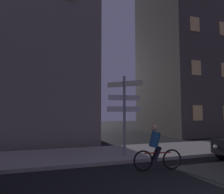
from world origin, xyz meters
The scene contains 5 objects.
sidewalk_kerb centered at (0.00, 6.78, 0.07)m, with size 40.00×3.41×0.14m, color gray.
signpost centered at (-0.41, 5.80, 2.26)m, with size 1.61×1.24×3.55m.
cyclist centered at (0.10, 3.95, 0.75)m, with size 1.82×0.37×1.61m.
building_left_block centered at (-6.81, 13.36, 7.05)m, with size 12.30×8.63×14.10m.
building_right_block centered at (10.48, 14.48, 10.53)m, with size 9.05×8.48×21.06m.
Camera 1 is at (-3.52, -2.33, 2.07)m, focal length 31.04 mm.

